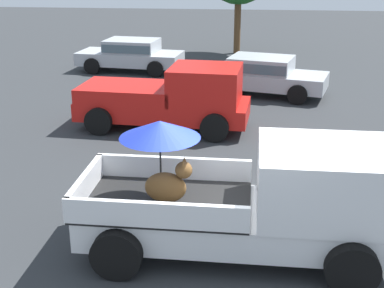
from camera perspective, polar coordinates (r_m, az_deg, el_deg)
ground_plane at (r=9.16m, az=4.49°, el=-11.31°), size 80.00×80.00×0.00m
pickup_truck_main at (r=8.70m, az=7.45°, el=-5.92°), size 5.07×2.28×2.23m
pickup_truck_red at (r=15.00m, az=-2.32°, el=4.96°), size 4.92×2.44×1.80m
parked_sedan_near at (r=22.65m, az=-6.57°, el=9.61°), size 4.47×2.34×1.33m
parked_sedan_far at (r=18.84m, az=7.58°, el=7.49°), size 4.60×2.76×1.33m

